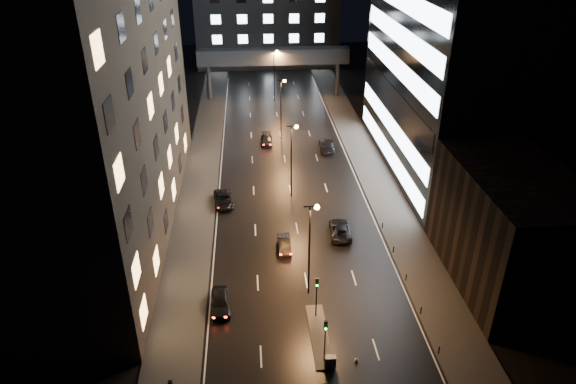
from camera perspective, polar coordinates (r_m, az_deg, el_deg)
name	(u,v)px	position (r m, az deg, el deg)	size (l,w,h in m)	color
ground	(285,159)	(79.41, -0.37, 3.72)	(160.00, 160.00, 0.00)	black
sidewalk_left	(201,176)	(75.05, -9.65, 1.80)	(5.00, 110.00, 0.15)	#383533
sidewalk_right	(371,170)	(76.77, 9.26, 2.47)	(5.00, 110.00, 0.15)	#383533
building_left	(83,57)	(60.00, -21.83, 13.74)	(15.00, 48.00, 40.00)	#2D2319
building_right_low	(509,228)	(55.27, 23.38, -3.72)	(10.00, 18.00, 12.00)	black
building_right_glass	(478,8)	(75.09, 20.33, 18.61)	(20.00, 36.00, 45.00)	black
building_far	(267,11)	(131.65, -2.37, 19.42)	(34.00, 14.00, 25.00)	#333335
skybridge	(273,57)	(105.04, -1.64, 14.77)	(30.00, 3.00, 10.00)	#333335
median_island	(319,335)	(47.80, 3.49, -15.62)	(1.60, 8.00, 0.15)	#383533
traffic_signal_near	(317,291)	(47.63, 3.20, -10.93)	(0.28, 0.34, 4.40)	black
traffic_signal_far	(325,334)	(43.57, 4.16, -15.51)	(0.28, 0.34, 4.40)	black
bollard_row	(413,294)	(52.85, 13.73, -10.93)	(0.12, 25.12, 0.90)	black
streetlight_near	(311,239)	(48.37, 2.60, -5.19)	(1.45, 0.50, 10.15)	black
streetlight_mid_a	(293,152)	(65.84, 0.52, 4.49)	(1.45, 0.50, 10.15)	black
streetlight_mid_b	(282,102)	(84.44, -0.68, 10.01)	(1.45, 0.50, 10.15)	black
streetlight_far	(275,69)	(103.57, -1.47, 13.52)	(1.45, 0.50, 10.15)	black
car_away_a	(220,302)	(50.40, -7.52, -12.02)	(1.82, 4.51, 1.54)	black
car_away_b	(284,244)	(57.96, -0.41, -5.80)	(1.36, 3.91, 1.29)	black
car_away_c	(223,199)	(67.02, -7.18, -0.82)	(2.39, 5.19, 1.44)	black
car_away_d	(267,140)	(84.62, -2.40, 5.80)	(1.82, 4.48, 1.30)	black
car_toward_a	(340,229)	(60.63, 5.82, -4.17)	(2.40, 5.21, 1.45)	black
car_toward_b	(327,145)	(82.44, 4.34, 5.22)	(2.25, 5.54, 1.61)	black
utility_cabinet	(330,362)	(44.85, 4.71, -18.28)	(0.92, 0.54, 1.11)	#525355
cone_a	(356,360)	(45.78, 7.60, -18.03)	(0.35, 0.35, 0.54)	#DF450B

